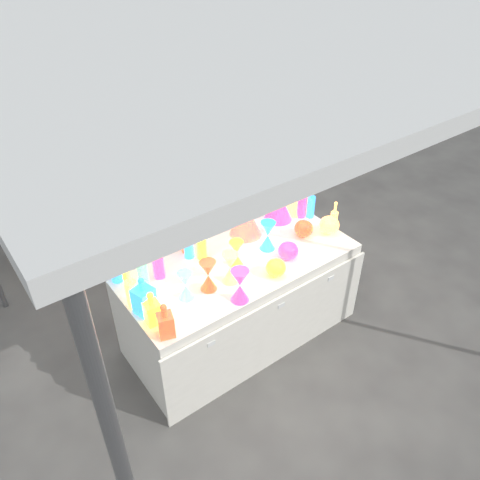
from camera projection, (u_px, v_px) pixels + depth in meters
ground at (240, 331)px, 3.94m from camera, size 80.00×80.00×0.00m
canopy_tent at (239, 26)px, 2.55m from camera, size 3.15×3.15×2.46m
display_table at (241, 299)px, 3.71m from camera, size 1.84×0.83×0.75m
cardboard_box_closed at (56, 235)px, 4.71m from camera, size 0.72×0.64×0.43m
cardboard_box_flat at (166, 198)px, 5.66m from camera, size 0.77×0.62×0.06m
bottle_0 at (121, 262)px, 3.26m from camera, size 0.09×0.09×0.29m
bottle_1 at (114, 260)px, 3.22m from camera, size 0.10×0.10×0.36m
bottle_2 at (186, 231)px, 3.50m from camera, size 0.09×0.09×0.38m
bottle_3 at (158, 259)px, 3.27m from camera, size 0.11×0.11×0.31m
bottle_4 at (131, 287)px, 3.01m from camera, size 0.10×0.10×0.34m
bottle_5 at (142, 271)px, 3.15m from camera, size 0.08×0.08×0.34m
bottle_6 at (201, 242)px, 3.45m from camera, size 0.08×0.08×0.29m
bottle_7 at (188, 239)px, 3.45m from camera, size 0.10×0.10×0.33m
decanter_0 at (152, 308)px, 2.93m from camera, size 0.10×0.10×0.25m
decanter_1 at (165, 320)px, 2.83m from camera, size 0.12×0.12×0.25m
decanter_2 at (143, 296)px, 2.99m from camera, size 0.15×0.15×0.29m
hourglass_0 at (208, 276)px, 3.19m from camera, size 0.15×0.15×0.23m
hourglass_1 at (240, 285)px, 3.09m from camera, size 0.13×0.13×0.25m
hourglass_2 at (230, 268)px, 3.25m from camera, size 0.15×0.15×0.24m
hourglass_3 at (186, 286)px, 3.12m from camera, size 0.12×0.12×0.21m
hourglass_4 at (236, 254)px, 3.41m from camera, size 0.13×0.13×0.21m
hourglass_5 at (268, 236)px, 3.56m from camera, size 0.12×0.12×0.24m
globe_0 at (276, 268)px, 3.34m from camera, size 0.15×0.15×0.12m
globe_1 at (329, 226)px, 3.77m from camera, size 0.22×0.22×0.13m
globe_2 at (304, 229)px, 3.74m from camera, size 0.16×0.16×0.12m
globe_3 at (288, 252)px, 3.50m from camera, size 0.19×0.19×0.12m
lampshade_0 at (244, 219)px, 3.72m from camera, size 0.31×0.31×0.28m
lampshade_1 at (246, 219)px, 3.70m from camera, size 0.29×0.29×0.29m
lampshade_2 at (279, 205)px, 3.89m from camera, size 0.27×0.27×0.28m
lampshade_3 at (294, 201)px, 3.99m from camera, size 0.23×0.23×0.24m
bottle_8 at (311, 201)px, 3.91m from camera, size 0.09×0.09×0.31m
bottle_9 at (308, 198)px, 3.94m from camera, size 0.08×0.08×0.32m
bottle_10 at (302, 201)px, 3.91m from camera, size 0.07×0.07×0.32m
bottle_11 at (334, 216)px, 3.76m from camera, size 0.06×0.06×0.27m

